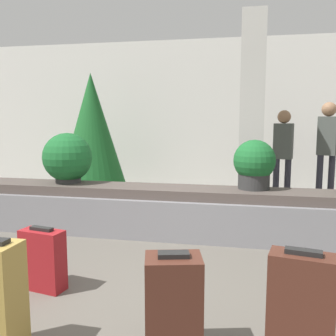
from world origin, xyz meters
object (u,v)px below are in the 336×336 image
(decorated_tree, at_px, (92,131))
(suitcase_3, at_px, (1,299))
(potted_plant_2, at_px, (254,164))
(traveler_0, at_px, (327,142))
(potted_plant_0, at_px, (68,158))
(suitcase_0, at_px, (173,306))
(suitcase_4, at_px, (43,260))
(traveler_1, at_px, (283,148))
(pillar, at_px, (252,113))
(suitcase_2, at_px, (301,312))

(decorated_tree, bearing_deg, suitcase_3, -73.85)
(potted_plant_2, distance_m, traveler_0, 2.63)
(potted_plant_0, height_order, traveler_0, traveler_0)
(suitcase_0, bearing_deg, potted_plant_0, 113.87)
(suitcase_3, relative_size, suitcase_4, 1.34)
(traveler_1, relative_size, decorated_tree, 0.70)
(suitcase_0, bearing_deg, pillar, 68.94)
(potted_plant_2, bearing_deg, potted_plant_0, -179.10)
(pillar, relative_size, suitcase_4, 5.62)
(suitcase_4, xyz_separation_m, potted_plant_2, (1.85, 1.89, 0.67))
(suitcase_4, height_order, decorated_tree, decorated_tree)
(pillar, xyz_separation_m, potted_plant_0, (-2.49, -1.53, -0.64))
(suitcase_4, relative_size, potted_plant_2, 0.92)
(traveler_0, bearing_deg, decorated_tree, 28.49)
(potted_plant_0, bearing_deg, suitcase_2, -42.61)
(potted_plant_2, xyz_separation_m, traveler_0, (1.31, 2.28, 0.15))
(suitcase_2, bearing_deg, traveler_0, 88.51)
(suitcase_3, bearing_deg, traveler_0, 61.44)
(suitcase_3, distance_m, traveler_1, 5.42)
(suitcase_4, bearing_deg, decorated_tree, 117.19)
(pillar, relative_size, potted_plant_2, 5.15)
(suitcase_0, relative_size, decorated_tree, 0.29)
(suitcase_0, distance_m, potted_plant_2, 2.72)
(pillar, distance_m, potted_plant_0, 2.99)
(pillar, distance_m, suitcase_2, 4.24)
(potted_plant_2, bearing_deg, decorated_tree, 146.25)
(suitcase_2, height_order, potted_plant_0, potted_plant_0)
(traveler_1, bearing_deg, traveler_0, 28.70)
(suitcase_2, xyz_separation_m, suitcase_3, (-1.85, -0.23, 0.01))
(traveler_1, bearing_deg, suitcase_2, -75.78)
(pillar, height_order, potted_plant_2, pillar)
(suitcase_3, xyz_separation_m, suitcase_4, (-0.23, 0.90, -0.10))
(pillar, bearing_deg, traveler_0, 30.63)
(suitcase_2, relative_size, suitcase_4, 1.32)
(pillar, distance_m, traveler_0, 1.64)
(pillar, bearing_deg, traveler_1, 48.58)
(pillar, distance_m, suitcase_3, 4.73)
(suitcase_4, distance_m, traveler_0, 5.30)
(potted_plant_0, xyz_separation_m, decorated_tree, (-0.51, 2.06, 0.31))
(traveler_0, bearing_deg, suitcase_2, 102.37)
(suitcase_3, relative_size, traveler_0, 0.43)
(traveler_1, bearing_deg, potted_plant_2, -86.24)
(suitcase_3, height_order, potted_plant_2, potted_plant_2)
(traveler_1, bearing_deg, decorated_tree, -159.94)
(suitcase_3, distance_m, potted_plant_0, 2.95)
(pillar, height_order, potted_plant_0, pillar)
(traveler_0, bearing_deg, traveler_1, 35.58)
(pillar, bearing_deg, suitcase_2, -86.46)
(suitcase_3, relative_size, traveler_1, 0.46)
(suitcase_0, height_order, potted_plant_2, potted_plant_2)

